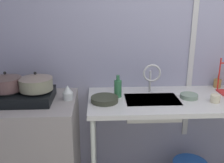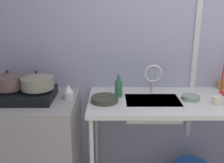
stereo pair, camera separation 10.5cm
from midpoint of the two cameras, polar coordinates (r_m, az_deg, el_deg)
name	(u,v)px [view 1 (the left image)]	position (r m, az deg, el deg)	size (l,w,h in m)	color
wall_back	(197,48)	(2.67, 17.05, 7.00)	(5.18, 0.10, 2.58)	#9090A8
wall_metal_strip	(193,35)	(2.57, 16.22, 9.61)	(0.05, 0.01, 2.06)	beige
counter_concrete	(24,149)	(2.56, -19.89, -13.64)	(0.96, 0.66, 0.92)	gray
counter_sink	(178,105)	(2.36, 12.91, -5.07)	(1.57, 0.66, 0.92)	beige
stove	(23,96)	(2.34, -20.16, -3.00)	(0.51, 0.37, 0.10)	black
pot_on_left_burner	(6,82)	(2.34, -23.31, -0.15)	(0.25, 0.25, 0.16)	brown
pot_on_right_burner	(36,82)	(2.27, -17.54, -0.12)	(0.28, 0.28, 0.16)	slate
percolator	(68,93)	(2.27, -10.94, -2.42)	(0.09, 0.09, 0.13)	silver
sink_basin	(152,107)	(2.30, 7.34, -5.62)	(0.46, 0.30, 0.15)	beige
faucet	(152,74)	(2.33, 7.38, 1.53)	(0.16, 0.09, 0.28)	beige
frying_pan	(105,99)	(2.20, -3.01, -3.92)	(0.23, 0.23, 0.04)	#323627
cup_by_rack	(215,99)	(2.33, 20.40, -3.51)	(0.08, 0.08, 0.06)	beige
small_bowl_on_drainboard	(189,96)	(2.36, 15.22, -3.11)	(0.15, 0.15, 0.04)	gray
bottle_by_sink	(118,88)	(2.28, -0.03, -1.45)	(0.07, 0.07, 0.20)	#2E6C41
utensil_jar	(217,83)	(2.72, 20.97, -0.33)	(0.07, 0.07, 0.19)	olive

